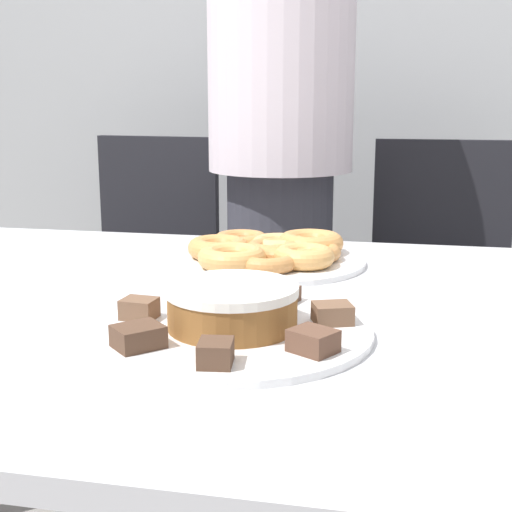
{
  "coord_description": "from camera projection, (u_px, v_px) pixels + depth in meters",
  "views": [
    {
      "loc": [
        0.2,
        -0.99,
        1.04
      ],
      "look_at": [
        -0.02,
        0.07,
        0.79
      ],
      "focal_mm": 50.0,
      "sensor_mm": 36.0,
      "label": 1
    }
  ],
  "objects": [
    {
      "name": "donut_6",
      "position": [
        278.0,
        245.0,
        1.36
      ],
      "size": [
        0.11,
        0.11,
        0.03
      ],
      "color": "#E5AD66",
      "rests_on": "plate_donuts"
    },
    {
      "name": "wall_back",
      "position": [
        353.0,
        19.0,
        2.47
      ],
      "size": [
        8.0,
        0.05,
        2.6
      ],
      "color": "#A8AAAD",
      "rests_on": "ground_plane"
    },
    {
      "name": "lamington_3",
      "position": [
        313.0,
        341.0,
        0.83
      ],
      "size": [
        0.07,
        0.06,
        0.03
      ],
      "rotation": [
        0.0,
        0.0,
        5.74
      ],
      "color": "brown",
      "rests_on": "plate_cake"
    },
    {
      "name": "donut_5",
      "position": [
        311.0,
        243.0,
        1.36
      ],
      "size": [
        0.13,
        0.13,
        0.04
      ],
      "color": "#D18E4C",
      "rests_on": "plate_donuts"
    },
    {
      "name": "donut_8",
      "position": [
        218.0,
        248.0,
        1.32
      ],
      "size": [
        0.11,
        0.11,
        0.04
      ],
      "color": "#D18E4C",
      "rests_on": "plate_donuts"
    },
    {
      "name": "office_chair_right",
      "position": [
        439.0,
        314.0,
        1.99
      ],
      "size": [
        0.44,
        0.44,
        0.92
      ],
      "rotation": [
        0.0,
        0.0,
        0.01
      ],
      "color": "black",
      "rests_on": "ground_plane"
    },
    {
      "name": "plate_donuts",
      "position": [
        272.0,
        261.0,
        1.32
      ],
      "size": [
        0.34,
        0.34,
        0.01
      ],
      "color": "white",
      "rests_on": "table"
    },
    {
      "name": "frosted_cake",
      "position": [
        232.0,
        306.0,
        0.92
      ],
      "size": [
        0.17,
        0.17,
        0.06
      ],
      "color": "brown",
      "rests_on": "plate_cake"
    },
    {
      "name": "donut_1",
      "position": [
        232.0,
        257.0,
        1.24
      ],
      "size": [
        0.12,
        0.12,
        0.04
      ],
      "color": "tan",
      "rests_on": "plate_donuts"
    },
    {
      "name": "person_standing",
      "position": [
        280.0,
        154.0,
        1.93
      ],
      "size": [
        0.39,
        0.39,
        1.69
      ],
      "color": "#383842",
      "rests_on": "ground_plane"
    },
    {
      "name": "plate_cake",
      "position": [
        233.0,
        331.0,
        0.93
      ],
      "size": [
        0.36,
        0.36,
        0.01
      ],
      "color": "white",
      "rests_on": "table"
    },
    {
      "name": "lamington_1",
      "position": [
        138.0,
        336.0,
        0.85
      ],
      "size": [
        0.07,
        0.07,
        0.03
      ],
      "rotation": [
        0.0,
        0.0,
        3.94
      ],
      "color": "#513828",
      "rests_on": "plate_cake"
    },
    {
      "name": "lamington_4",
      "position": [
        332.0,
        313.0,
        0.94
      ],
      "size": [
        0.06,
        0.06,
        0.03
      ],
      "rotation": [
        0.0,
        0.0,
        6.64
      ],
      "color": "brown",
      "rests_on": "plate_cake"
    },
    {
      "name": "table",
      "position": [
        262.0,
        353.0,
        1.07
      ],
      "size": [
        1.75,
        1.02,
        0.73
      ],
      "color": "silver",
      "rests_on": "ground_plane"
    },
    {
      "name": "donut_3",
      "position": [
        304.0,
        256.0,
        1.25
      ],
      "size": [
        0.11,
        0.11,
        0.04
      ],
      "color": "tan",
      "rests_on": "plate_donuts"
    },
    {
      "name": "office_chair_left",
      "position": [
        141.0,
        297.0,
        2.17
      ],
      "size": [
        0.48,
        0.48,
        0.92
      ],
      "rotation": [
        0.0,
        0.0,
        -0.1
      ],
      "color": "black",
      "rests_on": "ground_plane"
    },
    {
      "name": "donut_7",
      "position": [
        241.0,
        241.0,
        1.4
      ],
      "size": [
        0.11,
        0.11,
        0.03
      ],
      "color": "#C68447",
      "rests_on": "plate_donuts"
    },
    {
      "name": "donut_2",
      "position": [
        267.0,
        261.0,
        1.23
      ],
      "size": [
        0.11,
        0.11,
        0.03
      ],
      "color": "#C68447",
      "rests_on": "plate_donuts"
    },
    {
      "name": "lamington_0",
      "position": [
        139.0,
        309.0,
        0.96
      ],
      "size": [
        0.05,
        0.04,
        0.03
      ],
      "rotation": [
        0.0,
        0.0,
        3.04
      ],
      "color": "brown",
      "rests_on": "plate_cake"
    },
    {
      "name": "lamington_6",
      "position": [
        202.0,
        292.0,
        1.04
      ],
      "size": [
        0.06,
        0.06,
        0.03
      ],
      "rotation": [
        0.0,
        0.0,
        8.43
      ],
      "color": "brown",
      "rests_on": "plate_cake"
    },
    {
      "name": "donut_0",
      "position": [
        272.0,
        250.0,
        1.31
      ],
      "size": [
        0.1,
        0.1,
        0.03
      ],
      "color": "#C68447",
      "rests_on": "plate_donuts"
    },
    {
      "name": "donut_4",
      "position": [
        312.0,
        252.0,
        1.31
      ],
      "size": [
        0.11,
        0.11,
        0.03
      ],
      "color": "#C68447",
      "rests_on": "plate_donuts"
    },
    {
      "name": "lamington_5",
      "position": [
        281.0,
        295.0,
        1.03
      ],
      "size": [
        0.06,
        0.06,
        0.02
      ],
      "rotation": [
        0.0,
        0.0,
        7.53
      ],
      "color": "brown",
      "rests_on": "plate_cake"
    },
    {
      "name": "lamington_2",
      "position": [
        220.0,
        353.0,
        0.79
      ],
      "size": [
        0.04,
        0.05,
        0.03
      ],
      "rotation": [
        0.0,
        0.0,
        4.84
      ],
      "color": "#513828",
      "rests_on": "plate_cake"
    }
  ]
}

